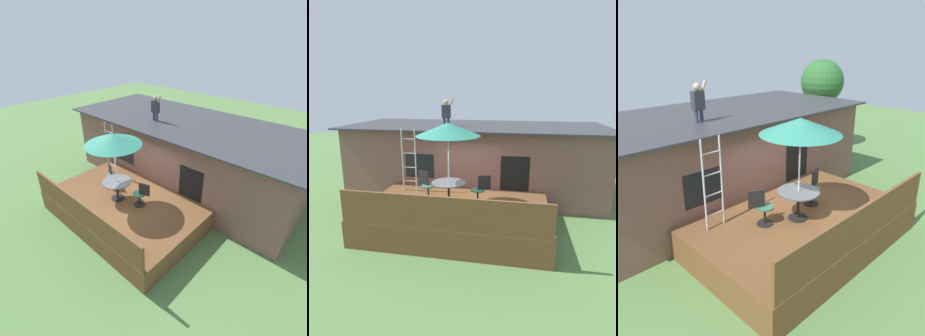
% 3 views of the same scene
% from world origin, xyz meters
% --- Properties ---
extents(ground_plane, '(40.00, 40.00, 0.00)m').
position_xyz_m(ground_plane, '(0.00, 0.00, 0.00)').
color(ground_plane, '#567F42').
extents(house, '(10.50, 4.50, 2.89)m').
position_xyz_m(house, '(0.00, 3.60, 1.45)').
color(house, brown).
rests_on(house, ground).
extents(deck, '(5.59, 3.78, 0.80)m').
position_xyz_m(deck, '(0.00, 0.00, 0.40)').
color(deck, brown).
rests_on(deck, ground).
extents(deck_railing, '(5.49, 0.08, 0.90)m').
position_xyz_m(deck_railing, '(0.00, -1.84, 1.25)').
color(deck_railing, brown).
rests_on(deck_railing, deck).
extents(patio_table, '(1.04, 1.04, 0.74)m').
position_xyz_m(patio_table, '(-0.22, -0.17, 1.39)').
color(patio_table, black).
rests_on(patio_table, deck).
extents(patio_umbrella, '(1.90, 1.90, 2.54)m').
position_xyz_m(patio_umbrella, '(-0.22, -0.17, 3.15)').
color(patio_umbrella, silver).
rests_on(patio_umbrella, deck).
extents(step_ladder, '(0.52, 0.04, 2.20)m').
position_xyz_m(step_ladder, '(-1.91, 0.94, 1.90)').
color(step_ladder, silver).
rests_on(step_ladder, deck).
extents(person_figure, '(0.47, 0.20, 1.11)m').
position_xyz_m(person_figure, '(-1.01, 2.75, 3.50)').
color(person_figure, '#33384C').
rests_on(person_figure, house).
extents(patio_chair_left, '(0.59, 0.44, 0.92)m').
position_xyz_m(patio_chair_left, '(-1.07, 0.23, 1.26)').
color(patio_chair_left, black).
rests_on(patio_chair_left, deck).
extents(patio_chair_right, '(0.61, 0.44, 0.92)m').
position_xyz_m(patio_chair_right, '(0.70, 0.11, 1.26)').
color(patio_chair_right, black).
rests_on(patio_chair_right, deck).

